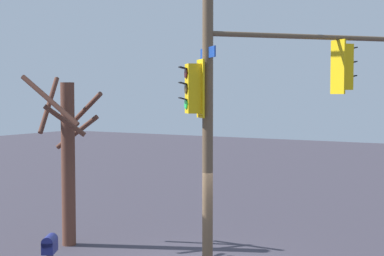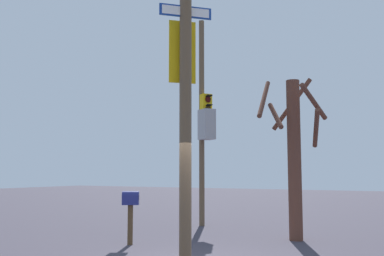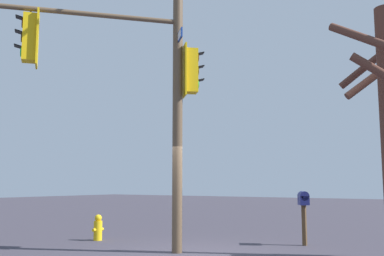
# 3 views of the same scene
# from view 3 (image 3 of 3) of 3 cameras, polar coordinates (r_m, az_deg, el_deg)

# --- Properties ---
(ground_plane) EXTENTS (80.00, 80.00, 0.00)m
(ground_plane) POSITION_cam_3_polar(r_m,az_deg,el_deg) (10.48, -0.14, -16.04)
(ground_plane) COLOR #39343F
(main_signal_pole_assembly) EXTENTS (4.24, 5.93, 8.50)m
(main_signal_pole_assembly) POSITION_cam_3_polar(r_m,az_deg,el_deg) (10.81, -5.22, 9.94)
(main_signal_pole_assembly) COLOR brown
(main_signal_pole_assembly) RESTS_ON ground
(fire_hydrant) EXTENTS (0.38, 0.24, 0.73)m
(fire_hydrant) POSITION_cam_3_polar(r_m,az_deg,el_deg) (13.23, -12.04, -12.52)
(fire_hydrant) COLOR yellow
(fire_hydrant) RESTS_ON ground
(mailbox) EXTENTS (0.50, 0.43, 1.41)m
(mailbox) POSITION_cam_3_polar(r_m,az_deg,el_deg) (12.24, 14.20, -9.32)
(mailbox) COLOR #4C3823
(mailbox) RESTS_ON ground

